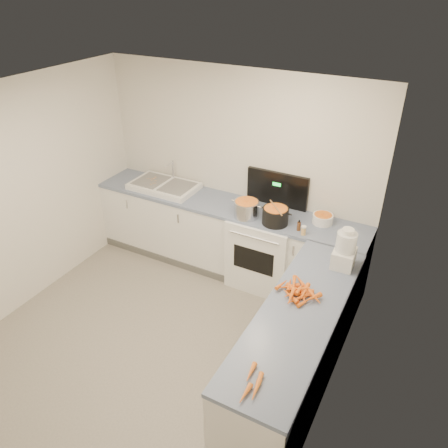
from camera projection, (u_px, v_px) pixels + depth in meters
The scene contains 19 objects.
floor at pixel (148, 353), 4.49m from camera, with size 3.50×4.00×0.00m, color gray, non-canonical shape.
ceiling at pixel (118, 112), 3.22m from camera, with size 3.50×4.00×0.00m, color silver, non-canonical shape.
wall_back at pixel (237, 172), 5.38m from camera, with size 3.50×2.50×0.00m, color silver, non-canonical shape.
wall_left at pixel (2, 208), 4.57m from camera, with size 4.00×2.50×0.00m, color silver, non-canonical shape.
wall_right at pixel (329, 316), 3.15m from camera, with size 4.00×2.50×0.00m, color silver, non-canonical shape.
counter_back at pixel (225, 236), 5.54m from camera, with size 3.50×0.62×0.94m.
counter_right at pixel (295, 351), 3.89m from camera, with size 0.62×2.20×0.94m.
stove at pixel (265, 248), 5.31m from camera, with size 0.76×0.65×1.36m.
sink at pixel (164, 186), 5.65m from camera, with size 0.86×0.52×0.31m.
steel_pot at pixel (246, 210), 5.00m from camera, with size 0.29×0.29×0.21m, color silver.
black_pot at pixel (275, 217), 4.86m from camera, with size 0.29×0.29×0.21m, color black.
wooden_spoon at pixel (276, 208), 4.80m from camera, with size 0.02×0.02×0.37m, color #AD7A47.
mixing_bowl at pixel (323, 219), 4.88m from camera, with size 0.23×0.23×0.11m, color white.
extract_bottle at pixel (299, 226), 4.74m from camera, with size 0.04×0.04×0.10m, color #593319.
spice_jar at pixel (303, 231), 4.67m from camera, with size 0.05×0.05×0.09m, color #E5B266.
food_processor at pixel (345, 250), 4.12m from camera, with size 0.21×0.25×0.41m.
carrot_pile at pixel (299, 292), 3.82m from camera, with size 0.44×0.46×0.08m.
peeled_carrots at pixel (253, 384), 2.99m from camera, with size 0.15×0.35×0.04m.
peelings at pixel (153, 180), 5.72m from camera, with size 0.23×0.27×0.01m.
Camera 1 is at (2.20, -2.45, 3.42)m, focal length 35.00 mm.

